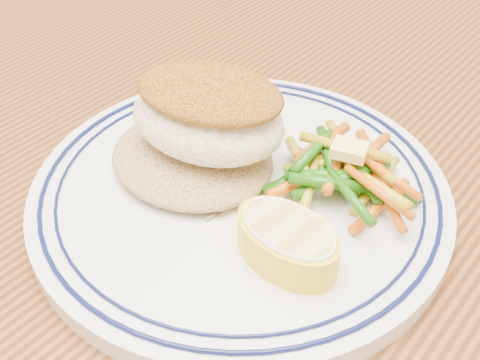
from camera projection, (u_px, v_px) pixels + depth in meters
The scene contains 7 objects.
dining_table at pixel (284, 287), 0.48m from camera, with size 1.50×0.90×0.75m.
plate at pixel (240, 192), 0.41m from camera, with size 0.28×0.28×0.02m.
rice_pilaf at pixel (192, 154), 0.41m from camera, with size 0.12×0.10×0.02m, color #9F7D4F.
fish_fillet at pixel (208, 113), 0.39m from camera, with size 0.12×0.10×0.05m.
vegetable_pile at pixel (343, 171), 0.40m from camera, with size 0.11×0.11×0.03m.
butter_pat at pixel (349, 150), 0.38m from camera, with size 0.02×0.02×0.01m, color #F7EC78.
lemon_wedge at pixel (287, 241), 0.35m from camera, with size 0.07×0.07×0.03m.
Camera 1 is at (0.17, -0.26, 1.03)m, focal length 45.00 mm.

